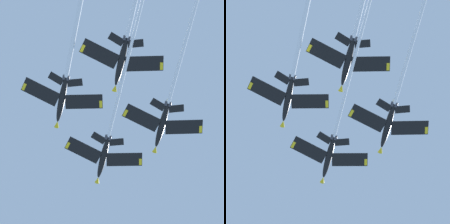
# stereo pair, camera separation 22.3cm
# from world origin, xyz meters

# --- Properties ---
(jet_lead) EXTENTS (37.71, 44.20, 13.27)m
(jet_lead) POSITION_xyz_m (-12.37, 8.45, 114.28)
(jet_lead) COLOR black
(jet_left_wing) EXTENTS (41.26, 48.29, 16.34)m
(jet_left_wing) POSITION_xyz_m (9.65, 15.26, 109.17)
(jet_left_wing) COLOR black
(jet_right_wing) EXTENTS (38.15, 43.82, 13.48)m
(jet_right_wing) POSITION_xyz_m (-13.33, 26.45, 111.07)
(jet_right_wing) COLOR black
(jet_slot) EXTENTS (39.78, 46.02, 15.96)m
(jet_slot) POSITION_xyz_m (7.04, 30.87, 107.54)
(jet_slot) COLOR black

